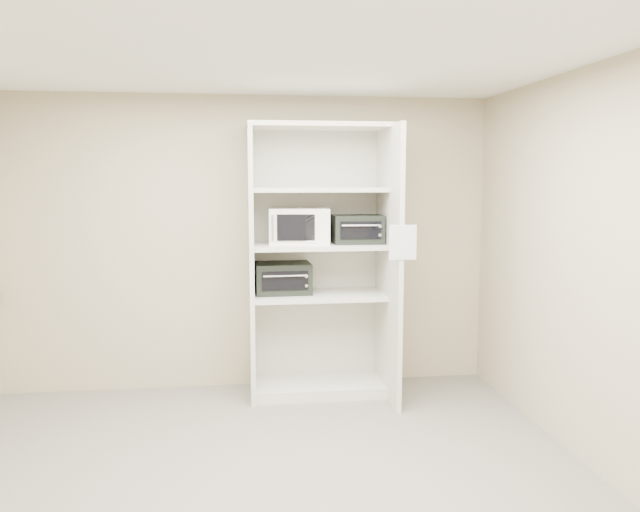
{
  "coord_description": "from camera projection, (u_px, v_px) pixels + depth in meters",
  "views": [
    {
      "loc": [
        -0.06,
        -3.79,
        1.94
      ],
      "look_at": [
        0.58,
        1.31,
        1.31
      ],
      "focal_mm": 35.0,
      "sensor_mm": 36.0,
      "label": 1
    }
  ],
  "objects": [
    {
      "name": "wall_right",
      "position": [
        596.0,
        270.0,
        4.09
      ],
      "size": [
        0.02,
        4.0,
        2.7
      ],
      "primitive_type": "cube",
      "color": "tan",
      "rests_on": "ground"
    },
    {
      "name": "microwave",
      "position": [
        299.0,
        226.0,
        5.56
      ],
      "size": [
        0.55,
        0.44,
        0.32
      ],
      "primitive_type": "cube",
      "rotation": [
        0.0,
        0.0,
        -0.07
      ],
      "color": "white",
      "rests_on": "shelving_unit"
    },
    {
      "name": "wall_front",
      "position": [
        265.0,
        381.0,
        1.84
      ],
      "size": [
        4.5,
        0.02,
        2.7
      ],
      "primitive_type": "cube",
      "color": "tan",
      "rests_on": "ground"
    },
    {
      "name": "paper_sign",
      "position": [
        403.0,
        242.0,
        5.01
      ],
      "size": [
        0.22,
        0.01,
        0.28
      ],
      "primitive_type": "cube",
      "rotation": [
        0.0,
        0.0,
        -0.04
      ],
      "color": "white",
      "rests_on": "shelving_unit"
    },
    {
      "name": "shelving_unit",
      "position": [
        324.0,
        270.0,
        5.6
      ],
      "size": [
        1.24,
        0.92,
        2.42
      ],
      "color": "beige",
      "rests_on": "floor"
    },
    {
      "name": "toaster_oven_upper",
      "position": [
        357.0,
        229.0,
        5.57
      ],
      "size": [
        0.44,
        0.33,
        0.25
      ],
      "primitive_type": "cube",
      "rotation": [
        0.0,
        0.0,
        -0.01
      ],
      "color": "black",
      "rests_on": "shelving_unit"
    },
    {
      "name": "floor",
      "position": [
        255.0,
        485.0,
        3.98
      ],
      "size": [
        4.5,
        4.0,
        0.01
      ],
      "primitive_type": "cube",
      "color": "#635E54",
      "rests_on": "ground"
    },
    {
      "name": "wall_back",
      "position": [
        248.0,
        243.0,
        5.78
      ],
      "size": [
        4.5,
        0.02,
        2.7
      ],
      "primitive_type": "cube",
      "color": "tan",
      "rests_on": "ground"
    },
    {
      "name": "toaster_oven_lower",
      "position": [
        283.0,
        278.0,
        5.61
      ],
      "size": [
        0.5,
        0.39,
        0.27
      ],
      "primitive_type": "cube",
      "rotation": [
        0.0,
        0.0,
        0.03
      ],
      "color": "black",
      "rests_on": "shelving_unit"
    },
    {
      "name": "ceiling",
      "position": [
        249.0,
        49.0,
        3.65
      ],
      "size": [
        4.5,
        4.0,
        0.01
      ],
      "primitive_type": "cube",
      "color": "white"
    }
  ]
}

